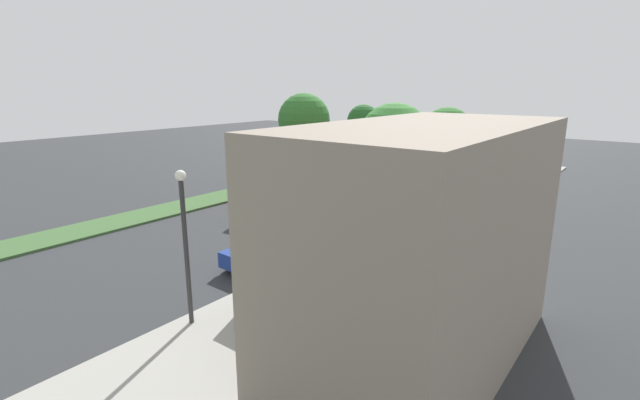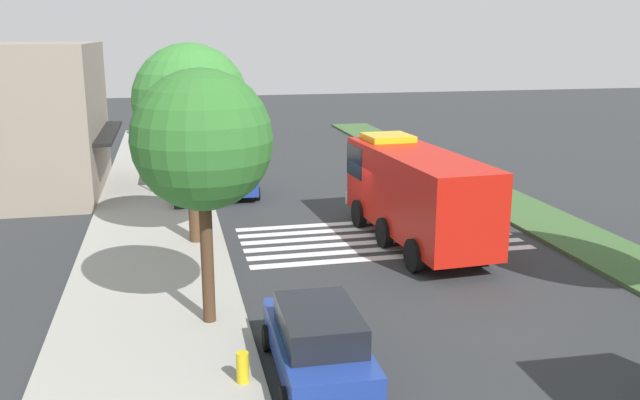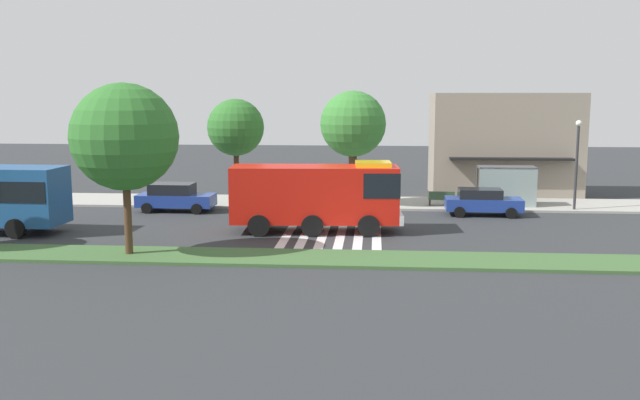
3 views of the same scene
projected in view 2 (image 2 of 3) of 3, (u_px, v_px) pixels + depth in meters
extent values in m
plane|color=#2D3033|center=(367.00, 227.00, 27.19)|extent=(120.00, 120.00, 0.00)
cube|color=#9E9B93|center=(154.00, 239.00, 25.41)|extent=(60.00, 5.09, 0.14)
cube|color=#3D6033|center=(532.00, 215.00, 28.71)|extent=(60.00, 3.00, 0.14)
cube|color=silver|center=(398.00, 257.00, 23.59)|extent=(0.45, 10.38, 0.01)
cube|color=silver|center=(390.00, 249.00, 24.44)|extent=(0.45, 10.38, 0.01)
cube|color=silver|center=(382.00, 242.00, 25.30)|extent=(0.45, 10.38, 0.01)
cube|color=silver|center=(375.00, 235.00, 26.15)|extent=(0.45, 10.38, 0.01)
cube|color=silver|center=(369.00, 228.00, 27.00)|extent=(0.45, 10.38, 0.01)
cube|color=silver|center=(362.00, 222.00, 27.85)|extent=(0.45, 10.38, 0.01)
cube|color=red|center=(387.00, 175.00, 27.37)|extent=(2.69, 2.67, 2.86)
cube|color=red|center=(432.00, 200.00, 23.41)|extent=(6.08, 2.86, 2.86)
cube|color=black|center=(384.00, 160.00, 27.59)|extent=(1.98, 2.65, 1.26)
cube|color=silver|center=(374.00, 196.00, 28.94)|extent=(0.38, 2.53, 0.50)
cube|color=yellow|center=(388.00, 137.00, 27.00)|extent=(1.88, 1.87, 0.24)
cylinder|color=black|center=(359.00, 213.00, 27.14)|extent=(1.12, 0.36, 1.10)
cylinder|color=black|center=(417.00, 209.00, 27.81)|extent=(1.12, 0.36, 1.10)
cylinder|color=black|center=(414.00, 255.00, 22.02)|extent=(1.12, 0.36, 1.10)
cylinder|color=black|center=(484.00, 249.00, 22.69)|extent=(1.12, 0.36, 1.10)
cylinder|color=black|center=(384.00, 233.00, 24.52)|extent=(1.12, 0.36, 1.10)
cylinder|color=black|center=(448.00, 227.00, 25.19)|extent=(1.12, 0.36, 1.10)
cube|color=navy|center=(317.00, 348.00, 15.25)|extent=(4.64, 1.97, 0.73)
cube|color=black|center=(319.00, 324.00, 14.87)|extent=(2.61, 1.70, 0.65)
cylinder|color=black|center=(267.00, 338.00, 16.60)|extent=(0.64, 0.23, 0.64)
cylinder|color=black|center=(342.00, 331.00, 16.96)|extent=(0.64, 0.23, 0.64)
cylinder|color=black|center=(376.00, 392.00, 14.07)|extent=(0.64, 0.23, 0.64)
cube|color=navy|center=(235.00, 180.00, 32.64)|extent=(4.45, 1.91, 0.71)
cube|color=black|center=(235.00, 168.00, 32.28)|extent=(2.51, 1.64, 0.55)
cylinder|color=black|center=(215.00, 182.00, 33.94)|extent=(0.65, 0.24, 0.64)
cylinder|color=black|center=(251.00, 181.00, 34.28)|extent=(0.65, 0.24, 0.64)
cylinder|color=black|center=(218.00, 195.00, 31.17)|extent=(0.65, 0.24, 0.64)
cylinder|color=black|center=(257.00, 194.00, 31.51)|extent=(0.65, 0.24, 0.64)
cube|color=#4C4C51|center=(170.00, 138.00, 33.28)|extent=(3.50, 1.40, 0.12)
cube|color=#8C9E99|center=(184.00, 162.00, 33.70)|extent=(3.50, 0.08, 2.40)
cylinder|color=#333338|center=(157.00, 170.00, 31.81)|extent=(0.08, 0.08, 2.40)
cylinder|color=#333338|center=(158.00, 157.00, 35.04)|extent=(0.08, 0.08, 2.40)
cube|color=#2D472D|center=(179.00, 196.00, 30.02)|extent=(1.60, 0.50, 0.08)
cube|color=#2D472D|center=(183.00, 190.00, 30.00)|extent=(1.60, 0.06, 0.45)
cube|color=black|center=(179.00, 205.00, 29.39)|extent=(0.08, 0.45, 0.37)
cube|color=black|center=(179.00, 197.00, 30.75)|extent=(0.08, 0.45, 0.37)
cylinder|color=#2D2D30|center=(191.00, 125.00, 37.18)|extent=(0.16, 0.16, 5.01)
sphere|color=white|center=(189.00, 76.00, 36.54)|extent=(0.36, 0.36, 0.36)
cube|color=gray|center=(44.00, 119.00, 32.56)|extent=(10.05, 5.03, 7.12)
cube|color=black|center=(109.00, 133.00, 33.36)|extent=(8.04, 0.80, 0.16)
cylinder|color=#47301E|center=(207.00, 256.00, 17.60)|extent=(0.33, 0.33, 3.60)
sphere|color=#2D6B28|center=(202.00, 140.00, 16.87)|extent=(3.55, 3.55, 3.55)
cylinder|color=#513823|center=(195.00, 192.00, 24.53)|extent=(0.52, 0.52, 3.67)
sphere|color=#387F33|center=(191.00, 102.00, 23.75)|extent=(4.06, 4.06, 4.06)
cylinder|color=#513823|center=(180.00, 119.00, 48.20)|extent=(0.53, 0.53, 2.95)
sphere|color=#387F33|center=(178.00, 77.00, 47.49)|extent=(4.19, 4.19, 4.19)
cylinder|color=gold|center=(243.00, 367.00, 14.77)|extent=(0.28, 0.28, 0.70)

